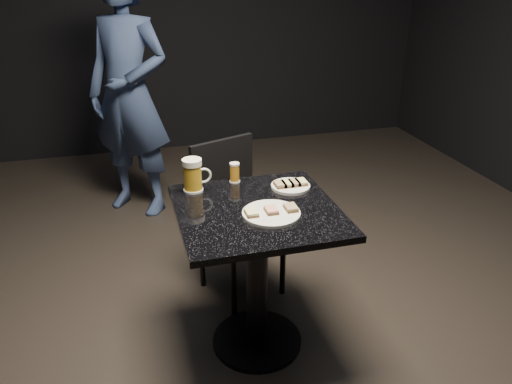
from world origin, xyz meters
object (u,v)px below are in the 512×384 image
(plate_large, at_px, (271,214))
(chair, at_px, (234,208))
(table, at_px, (257,255))
(beer_tumbler, at_px, (235,173))
(plate_small, at_px, (291,186))
(patron, at_px, (129,95))
(beer_mug, at_px, (193,175))

(plate_large, bearing_deg, chair, 92.73)
(table, distance_m, beer_tumbler, 0.42)
(plate_large, bearing_deg, plate_small, 55.05)
(beer_tumbler, bearing_deg, plate_large, -79.75)
(patron, xyz_separation_m, table, (0.46, -1.70, -0.37))
(plate_small, relative_size, table, 0.25)
(chair, bearing_deg, table, -91.43)
(table, height_order, beer_mug, beer_mug)
(plate_large, xyz_separation_m, patron, (-0.50, 1.77, 0.12))
(table, distance_m, chair, 0.51)
(plate_small, bearing_deg, plate_large, -124.95)
(plate_large, bearing_deg, table, 118.23)
(chair, bearing_deg, patron, 111.89)
(beer_mug, bearing_deg, plate_small, -11.20)
(plate_small, bearing_deg, chair, 120.01)
(chair, bearing_deg, plate_small, -59.99)
(beer_tumbler, bearing_deg, chair, 78.67)
(patron, xyz_separation_m, chair, (0.48, -1.18, -0.38))
(plate_small, distance_m, beer_tumbler, 0.28)
(plate_large, height_order, beer_mug, beer_mug)
(plate_small, relative_size, chair, 0.22)
(plate_small, xyz_separation_m, patron, (-0.67, 1.53, 0.12))
(plate_small, height_order, beer_mug, beer_mug)
(beer_mug, xyz_separation_m, chair, (0.25, 0.26, -0.33))
(patron, bearing_deg, beer_tumbler, -36.10)
(chair, bearing_deg, plate_large, -87.27)
(plate_large, height_order, patron, patron)
(plate_small, relative_size, patron, 0.11)
(table, bearing_deg, plate_small, 38.50)
(plate_small, bearing_deg, beer_mug, 168.80)
(table, bearing_deg, chair, 88.57)
(beer_tumbler, bearing_deg, plate_small, -30.01)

